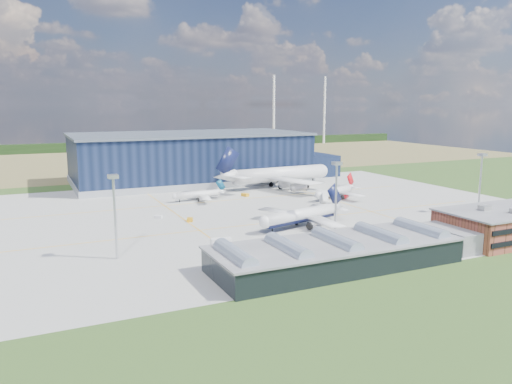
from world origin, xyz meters
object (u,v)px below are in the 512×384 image
(airliner_widebody, at_px, (279,167))
(gse_cart_b, at_px, (158,217))
(gse_tug_b, at_px, (190,220))
(gse_tug_c, at_px, (245,195))
(airliner_red, at_px, (334,187))
(gse_van_a, at_px, (221,243))
(ops_building, at_px, (512,223))
(airliner_regional, at_px, (197,191))
(airstair, at_px, (324,201))
(light_mast_west, at_px, (114,203))
(gse_van_c, at_px, (492,222))
(airliner_navy, at_px, (300,209))
(car_a, at_px, (406,238))
(car_b, at_px, (303,253))
(hangar, at_px, (195,160))
(light_mast_center, at_px, (336,185))
(light_mast_east, at_px, (481,174))

(airliner_widebody, bearing_deg, gse_cart_b, -153.20)
(gse_tug_b, relative_size, gse_tug_c, 0.90)
(airliner_red, relative_size, gse_van_a, 5.15)
(ops_building, height_order, gse_van_a, ops_building)
(airliner_regional, relative_size, airstair, 4.65)
(light_mast_west, distance_m, gse_van_c, 125.40)
(airliner_navy, xyz_separation_m, car_a, (21.59, -28.06, -5.90))
(light_mast_west, xyz_separation_m, car_b, (47.33, -18.00, -14.82))
(light_mast_west, xyz_separation_m, airstair, (89.64, 37.59, -13.65))
(hangar, height_order, gse_tug_b, hangar)
(light_mast_west, relative_size, airliner_regional, 0.89)
(light_mast_west, xyz_separation_m, gse_tug_b, (31.07, 33.70, -14.78))
(airliner_navy, height_order, car_b, airliner_navy)
(light_mast_west, xyz_separation_m, light_mast_center, (70.00, 0.00, 0.00))
(airliner_regional, height_order, gse_cart_b, airliner_regional)
(gse_cart_b, height_order, car_b, gse_cart_b)
(hangar, relative_size, gse_cart_b, 50.42)
(gse_van_a, bearing_deg, gse_tug_b, 8.59)
(airliner_navy, distance_m, car_a, 35.89)
(hangar, height_order, gse_tug_c, hangar)
(hangar, xyz_separation_m, car_b, (-15.48, -142.80, -11.00))
(light_mast_east, height_order, airliner_navy, light_mast_east)
(gse_tug_c, bearing_deg, gse_cart_b, -171.15)
(airliner_regional, height_order, gse_tug_c, airliner_regional)
(airliner_regional, distance_m, gse_tug_c, 23.07)
(light_mast_east, distance_m, gse_van_c, 24.31)
(light_mast_center, height_order, gse_van_a, light_mast_center)
(hangar, relative_size, airliner_navy, 3.67)
(light_mast_center, xyz_separation_m, gse_tug_c, (-1.36, 70.29, -14.71))
(gse_van_a, xyz_separation_m, gse_van_c, (93.97, -14.89, -0.15))
(light_mast_west, distance_m, gse_tug_b, 48.16)
(ops_building, relative_size, gse_tug_b, 15.33)
(car_b, bearing_deg, ops_building, -86.36)
(light_mast_east, bearing_deg, gse_cart_b, 159.23)
(hangar, relative_size, light_mast_west, 6.30)
(light_mast_center, bearing_deg, hangar, 93.30)
(gse_van_a, distance_m, car_a, 56.96)
(light_mast_east, bearing_deg, gse_van_c, -125.57)
(gse_van_a, xyz_separation_m, gse_tug_c, (39.06, 71.40, -0.58))
(hangar, distance_m, gse_van_a, 130.64)
(gse_tug_c, xyz_separation_m, car_b, (-21.32, -88.29, -0.11))
(airstair, xyz_separation_m, car_a, (-5.66, -55.59, -1.24))
(car_b, bearing_deg, airliner_widebody, -10.58)
(gse_van_a, bearing_deg, airliner_navy, -60.16)
(airliner_red, xyz_separation_m, gse_cart_b, (-80.20, -5.94, -4.40))
(light_mast_center, bearing_deg, gse_van_c, -16.63)
(airstair, bearing_deg, car_b, -109.66)
(gse_tug_b, bearing_deg, car_a, -22.62)
(airliner_regional, relative_size, gse_tug_b, 8.61)
(airliner_regional, xyz_separation_m, car_a, (38.14, -88.00, -3.67))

